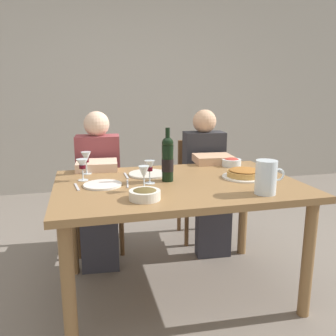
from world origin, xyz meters
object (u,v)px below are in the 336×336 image
object	(u,v)px
chair_left	(100,189)
salad_bowl	(231,162)
wine_glass_left_diner	(82,165)
chair_right	(199,182)
wine_bottle	(168,159)
dining_table	(178,196)
wine_glass_right_diner	(144,174)
dinner_plate_right_setting	(103,185)
wine_glass_centre	(86,158)
wine_glass_spare	(150,167)
dinner_plate_left_setting	(148,174)
olive_bowl	(145,194)
water_pitcher	(266,179)
diner_right	(207,175)
diner_left	(99,183)
baked_tart	(244,174)

from	to	relation	value
chair_left	salad_bowl	bearing A→B (deg)	155.96
wine_glass_left_diner	chair_right	size ratio (longest dim) A/B	0.16
wine_bottle	dining_table	bearing A→B (deg)	-38.28
wine_glass_right_diner	chair_right	bearing A→B (deg)	56.17
wine_glass_right_diner	dinner_plate_right_setting	xyz separation A→B (m)	(-0.22, 0.17, -0.10)
wine_glass_centre	wine_glass_right_diner	bearing A→B (deg)	-58.27
wine_glass_centre	wine_glass_spare	distance (m)	0.51
dinner_plate_left_setting	olive_bowl	bearing A→B (deg)	-102.80
water_pitcher	wine_glass_right_diner	distance (m)	0.68
wine_glass_spare	diner_right	world-z (taller)	diner_right
wine_glass_right_diner	dinner_plate_left_setting	size ratio (longest dim) A/B	0.55
dinner_plate_left_setting	chair_left	bearing A→B (deg)	114.83
wine_glass_centre	chair_right	size ratio (longest dim) A/B	0.18
wine_glass_left_diner	salad_bowl	bearing A→B (deg)	8.98
wine_glass_spare	water_pitcher	bearing A→B (deg)	-32.42
dinner_plate_left_setting	wine_glass_spare	bearing A→B (deg)	-98.55
water_pitcher	dinner_plate_right_setting	world-z (taller)	water_pitcher
wine_glass_right_diner	diner_left	size ratio (longest dim) A/B	0.13
baked_tart	dinner_plate_left_setting	distance (m)	0.64
baked_tart	wine_glass_left_diner	xyz separation A→B (m)	(-1.02, 0.18, 0.07)
baked_tart	wine_glass_spare	distance (m)	0.63
wine_bottle	olive_bowl	size ratio (longest dim) A/B	2.02
wine_bottle	salad_bowl	world-z (taller)	wine_bottle
salad_bowl	wine_glass_centre	world-z (taller)	wine_glass_centre
baked_tart	chair_right	bearing A→B (deg)	89.61
wine_bottle	water_pitcher	world-z (taller)	wine_bottle
dinner_plate_left_setting	dinner_plate_right_setting	bearing A→B (deg)	-147.34
olive_bowl	wine_glass_left_diner	xyz separation A→B (m)	(-0.31, 0.48, 0.07)
salad_bowl	dinner_plate_right_setting	size ratio (longest dim) A/B	0.63
salad_bowl	olive_bowl	bearing A→B (deg)	-140.16
dining_table	dinner_plate_left_setting	world-z (taller)	dinner_plate_left_setting
olive_bowl	chair_right	world-z (taller)	chair_right
dinner_plate_left_setting	wine_glass_left_diner	bearing A→B (deg)	-173.64
chair_right	wine_glass_right_diner	bearing A→B (deg)	60.84
dining_table	salad_bowl	world-z (taller)	salad_bowl
wine_bottle	diner_left	xyz separation A→B (m)	(-0.40, 0.60, -0.28)
dinner_plate_left_setting	diner_left	size ratio (longest dim) A/B	0.23
wine_glass_left_diner	dinner_plate_right_setting	xyz separation A→B (m)	(0.11, -0.16, -0.09)
chair_left	diner_right	world-z (taller)	diner_right
water_pitcher	wine_glass_spare	xyz separation A→B (m)	(-0.58, 0.37, 0.02)
wine_glass_spare	chair_left	bearing A→B (deg)	107.10
wine_glass_centre	diner_right	xyz separation A→B (m)	(0.99, 0.30, -0.25)
wine_glass_left_diner	wine_glass_right_diner	xyz separation A→B (m)	(0.34, -0.32, 0.00)
wine_glass_centre	dinner_plate_left_setting	world-z (taller)	wine_glass_centre
baked_tart	chair_right	distance (m)	0.94
olive_bowl	chair_left	bearing A→B (deg)	98.74
dinner_plate_right_setting	wine_glass_right_diner	bearing A→B (deg)	-36.68
baked_tart	water_pitcher	bearing A→B (deg)	-97.56
wine_glass_spare	dinner_plate_left_setting	bearing A→B (deg)	81.45
water_pitcher	baked_tart	xyz separation A→B (m)	(0.05, 0.36, -0.06)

